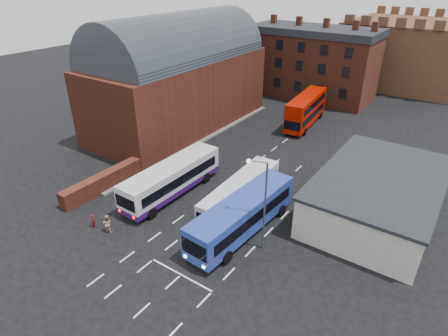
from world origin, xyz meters
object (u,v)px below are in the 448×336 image
Objects in this scene: bus_white_outbound at (172,177)px; bus_red_double at (306,110)px; bus_blue at (242,214)px; pedestrian_beige at (107,223)px; street_lamp at (262,198)px; bus_white_inbound at (241,193)px; pedestrian_red at (93,221)px.

bus_red_double is (3.22, 26.17, 0.44)m from bus_white_outbound.
bus_blue reaches higher than pedestrian_beige.
bus_red_double is at bearing -73.46° from bus_blue.
street_lamp reaches higher than bus_blue.
bus_red_double is (-4.17, 24.45, 0.60)m from bus_white_inbound.
bus_red_double is at bearing -117.95° from pedestrian_beige.
bus_blue reaches higher than bus_white_inbound.
street_lamp reaches higher than pedestrian_beige.
bus_red_double is at bearing -82.95° from bus_white_inbound.
street_lamp is (8.60, -28.45, 2.56)m from bus_red_double.
pedestrian_red is 1.63m from pedestrian_beige.
bus_red_double is 8.35× the size of pedestrian_red.
bus_white_outbound is at bearing 10.51° from bus_white_inbound.
bus_white_inbound is 24.81m from bus_red_double.
street_lamp is at bearing 161.73° from bus_blue.
bus_white_inbound is 12.67m from pedestrian_beige.
bus_blue reaches higher than pedestrian_red.
bus_red_double reaches higher than bus_white_inbound.
street_lamp is (11.82, -2.27, 3.00)m from bus_white_outbound.
pedestrian_red is (-13.89, -6.24, -4.31)m from street_lamp.
pedestrian_red is (-2.07, -8.51, -1.31)m from bus_white_outbound.
bus_white_outbound is 9.59m from bus_blue.
bus_white_outbound is 1.07× the size of bus_red_double.
bus_blue is 28.22m from bus_red_double.
bus_red_double is 1.41× the size of street_lamp.
bus_white_inbound reaches higher than pedestrian_red.
bus_white_inbound is at bearing 94.02° from bus_red_double.
bus_blue is (9.50, -1.34, 0.02)m from bus_white_outbound.
bus_white_outbound is 0.98× the size of bus_blue.
bus_red_double is 35.13m from pedestrian_red.
bus_blue is at bearing 97.20° from bus_red_double.
bus_blue is at bearing 158.05° from street_lamp.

